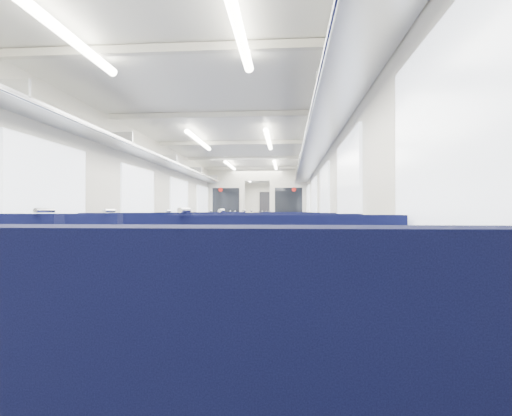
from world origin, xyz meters
TOP-DOWN VIEW (x-y plane):
  - floor at (0.00, 0.00)m, footprint 2.80×18.00m
  - ceiling at (0.00, 0.00)m, footprint 2.80×18.00m
  - wall_left at (-1.40, 0.00)m, footprint 0.02×18.00m
  - dado_left at (-1.39, 0.00)m, footprint 0.03×17.90m
  - wall_right at (1.40, 0.00)m, footprint 0.02×18.00m
  - dado_right at (1.39, 0.00)m, footprint 0.03×17.90m
  - wall_far at (0.00, 9.00)m, footprint 2.80×0.02m
  - luggage_rack_left at (-1.21, 0.00)m, footprint 0.36×17.40m
  - luggage_rack_right at (1.21, 0.00)m, footprint 0.36×17.40m
  - windows at (0.00, -0.46)m, footprint 2.78×15.60m
  - ceiling_fittings at (0.00, -0.26)m, footprint 2.70×16.06m
  - end_door at (0.00, 8.94)m, footprint 0.75×0.06m
  - bulkhead at (-0.00, 2.47)m, footprint 2.80×0.10m
  - seat_3 at (0.83, -7.22)m, footprint 1.04×0.57m
  - seat_4 at (-0.83, -5.97)m, footprint 1.04×0.57m
  - seat_5 at (0.83, -5.91)m, footprint 1.04×0.57m
  - seat_6 at (-0.83, -4.85)m, footprint 1.04×0.57m
  - seat_7 at (0.83, -4.73)m, footprint 1.04×0.57m
  - seat_8 at (-0.83, -3.78)m, footprint 1.04×0.57m
  - seat_9 at (0.83, -3.66)m, footprint 1.04×0.57m
  - seat_10 at (-0.83, -2.56)m, footprint 1.04×0.57m
  - seat_11 at (0.83, -2.55)m, footprint 1.04×0.57m
  - seat_12 at (-0.83, -1.44)m, footprint 1.04×0.57m
  - seat_13 at (0.83, -1.30)m, footprint 1.04×0.57m
  - seat_14 at (-0.83, -0.27)m, footprint 1.04×0.57m
  - seat_15 at (0.83, -0.15)m, footprint 1.04×0.57m
  - seat_16 at (-0.83, 0.82)m, footprint 1.04×0.57m
  - seat_17 at (0.83, 0.96)m, footprint 1.04×0.57m
  - seat_18 at (-0.83, 2.07)m, footprint 1.04×0.57m
  - seat_19 at (0.83, 2.11)m, footprint 1.04×0.57m

SIDE VIEW (x-z plane):
  - floor at x=0.00m, z-range -0.01..0.01m
  - dado_left at x=-1.39m, z-range 0.00..0.70m
  - dado_right at x=1.39m, z-range 0.00..0.70m
  - seat_3 at x=0.83m, z-range -0.22..0.93m
  - seat_4 at x=-0.83m, z-range -0.22..0.93m
  - seat_5 at x=0.83m, z-range -0.22..0.93m
  - seat_6 at x=-0.83m, z-range -0.22..0.93m
  - seat_7 at x=0.83m, z-range -0.22..0.93m
  - seat_8 at x=-0.83m, z-range -0.22..0.93m
  - seat_9 at x=0.83m, z-range -0.22..0.93m
  - seat_10 at x=-0.83m, z-range -0.22..0.93m
  - seat_11 at x=0.83m, z-range -0.22..0.93m
  - seat_12 at x=-0.83m, z-range -0.22..0.93m
  - seat_13 at x=0.83m, z-range -0.22..0.93m
  - seat_14 at x=-0.83m, z-range -0.22..0.93m
  - seat_15 at x=0.83m, z-range -0.22..0.93m
  - seat_16 at x=-0.83m, z-range -0.22..0.93m
  - seat_17 at x=0.83m, z-range -0.22..0.93m
  - seat_18 at x=-0.83m, z-range -0.22..0.93m
  - seat_19 at x=0.83m, z-range -0.22..0.93m
  - end_door at x=0.00m, z-range 0.00..2.00m
  - wall_left at x=-1.40m, z-range 0.00..2.35m
  - wall_right at x=1.40m, z-range 0.00..2.35m
  - wall_far at x=0.00m, z-range 0.00..2.35m
  - bulkhead at x=0.00m, z-range 0.06..2.41m
  - windows at x=0.00m, z-range 1.04..1.79m
  - luggage_rack_left at x=-1.21m, z-range 1.88..2.06m
  - luggage_rack_right at x=1.21m, z-range 1.88..2.06m
  - ceiling_fittings at x=0.00m, z-range 2.23..2.35m
  - ceiling at x=0.00m, z-range 2.35..2.35m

